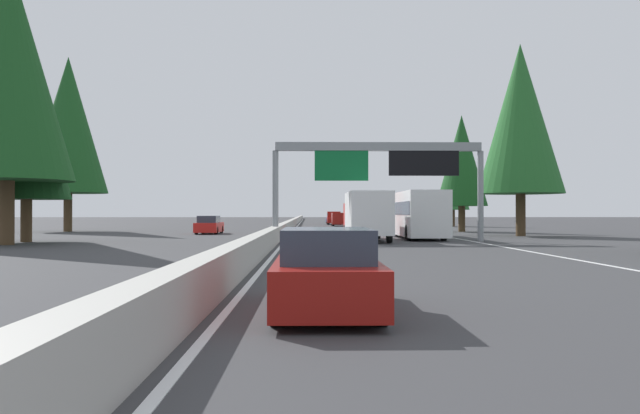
{
  "coord_description": "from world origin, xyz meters",
  "views": [
    {
      "loc": [
        -1.06,
        -1.7,
        1.75
      ],
      "look_at": [
        69.34,
        -2.98,
        2.36
      ],
      "focal_mm": 34.41,
      "sensor_mm": 36.0,
      "label": 1
    }
  ],
  "objects": [
    {
      "name": "ground_plane",
      "position": [
        60.0,
        0.0,
        0.0
      ],
      "size": [
        320.0,
        320.0,
        0.0
      ],
      "primitive_type": "plane",
      "color": "#38383A"
    },
    {
      "name": "median_barrier",
      "position": [
        80.0,
        0.3,
        0.45
      ],
      "size": [
        180.0,
        0.56,
        0.9
      ],
      "primitive_type": "cube",
      "color": "#ADAAA3",
      "rests_on": "ground"
    },
    {
      "name": "shoulder_stripe_right",
      "position": [
        70.0,
        -11.52,
        0.01
      ],
      "size": [
        160.0,
        0.16,
        0.01
      ],
      "primitive_type": "cube",
      "color": "silver",
      "rests_on": "ground"
    },
    {
      "name": "shoulder_stripe_median",
      "position": [
        70.0,
        -0.25,
        0.01
      ],
      "size": [
        160.0,
        0.16,
        0.01
      ],
      "primitive_type": "cube",
      "color": "silver",
      "rests_on": "ground"
    },
    {
      "name": "sign_gantry_overhead",
      "position": [
        35.5,
        -6.04,
        4.72
      ],
      "size": [
        0.5,
        12.68,
        5.94
      ],
      "color": "gray",
      "rests_on": "ground"
    },
    {
      "name": "sedan_far_center",
      "position": [
        9.74,
        -2.01,
        0.68
      ],
      "size": [
        4.4,
        1.8,
        1.47
      ],
      "color": "maroon",
      "rests_on": "ground"
    },
    {
      "name": "box_truck_far_left",
      "position": [
        36.39,
        -5.22,
        1.61
      ],
      "size": [
        8.5,
        2.4,
        2.95
      ],
      "color": "white",
      "rests_on": "ground"
    },
    {
      "name": "minivan_near_center",
      "position": [
        76.74,
        -5.6,
        0.95
      ],
      "size": [
        5.0,
        1.95,
        1.69
      ],
      "color": "maroon",
      "rests_on": "ground"
    },
    {
      "name": "pickup_near_right",
      "position": [
        86.74,
        -5.3,
        0.91
      ],
      "size": [
        5.6,
        2.0,
        1.86
      ],
      "color": "maroon",
      "rests_on": "ground"
    },
    {
      "name": "sedan_mid_center",
      "position": [
        64.68,
        -9.05,
        0.68
      ],
      "size": [
        4.4,
        1.8,
        1.47
      ],
      "color": "white",
      "rests_on": "ground"
    },
    {
      "name": "bus_distant_b",
      "position": [
        40.81,
        -8.97,
        1.72
      ],
      "size": [
        11.5,
        2.55,
        3.1
      ],
      "color": "white",
      "rests_on": "ground"
    },
    {
      "name": "sedan_far_right",
      "position": [
        98.76,
        -5.43,
        0.68
      ],
      "size": [
        4.4,
        1.8,
        1.47
      ],
      "color": "#1E4793",
      "rests_on": "ground"
    },
    {
      "name": "sedan_mid_right",
      "position": [
        114.34,
        -8.99,
        0.68
      ],
      "size": [
        4.4,
        1.8,
        1.47
      ],
      "color": "#AD931E",
      "rests_on": "ground"
    },
    {
      "name": "oncoming_near",
      "position": [
        48.91,
        6.42,
        0.68
      ],
      "size": [
        4.4,
        1.8,
        1.47
      ],
      "rotation": [
        0.0,
        0.0,
        3.14
      ],
      "color": "red",
      "rests_on": "ground"
    },
    {
      "name": "conifer_right_near",
      "position": [
        43.82,
        -17.33,
        8.66
      ],
      "size": [
        6.26,
        6.26,
        14.23
      ],
      "color": "#4C3823",
      "rests_on": "ground"
    },
    {
      "name": "conifer_right_mid",
      "position": [
        53.96,
        -15.51,
        6.41
      ],
      "size": [
        4.64,
        4.64,
        10.54
      ],
      "color": "#4C3823",
      "rests_on": "ground"
    },
    {
      "name": "conifer_right_far",
      "position": [
        74.06,
        -19.41,
        5.7
      ],
      "size": [
        4.13,
        4.13,
        9.38
      ],
      "color": "#4C3823",
      "rests_on": "ground"
    },
    {
      "name": "conifer_left_foreground",
      "position": [
        32.13,
        14.52,
        9.55
      ],
      "size": [
        6.91,
        6.91,
        15.7
      ],
      "color": "#4C3823",
      "rests_on": "ground"
    },
    {
      "name": "conifer_left_near",
      "position": [
        35.36,
        14.97,
        6.98
      ],
      "size": [
        5.05,
        5.05,
        11.49
      ],
      "color": "#4C3823",
      "rests_on": "ground"
    },
    {
      "name": "conifer_left_mid",
      "position": [
        55.03,
        20.23,
        9.71
      ],
      "size": [
        7.02,
        7.02,
        15.95
      ],
      "color": "#4C3823",
      "rests_on": "ground"
    }
  ]
}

